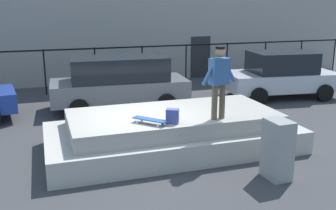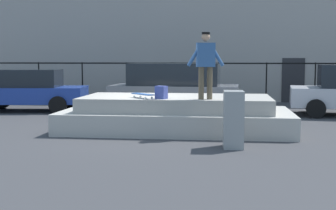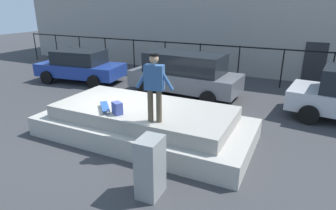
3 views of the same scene
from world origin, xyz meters
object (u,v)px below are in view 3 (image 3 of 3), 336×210
Objects in this scene: backpack at (117,108)px; utility_box at (150,167)px; skateboard at (105,106)px; car_blue_sedan_near at (80,66)px; car_grey_hatchback_mid at (185,73)px; skateboarder at (154,83)px.

backpack is 2.39m from utility_box.
skateboard is 2.84m from utility_box.
backpack reaches higher than utility_box.
car_grey_hatchback_mid reaches higher than car_blue_sedan_near.
car_blue_sedan_near is 5.54m from car_grey_hatchback_mid.
utility_box is at bearing -11.30° from backpack.
backpack is 0.07× the size of car_grey_hatchback_mid.
car_blue_sedan_near is 9.87m from utility_box.
car_grey_hatchback_mid is (5.53, 0.21, 0.14)m from car_blue_sedan_near.
car_grey_hatchback_mid is at bearing 86.45° from skateboard.
skateboarder is 5.36m from car_grey_hatchback_mid.
utility_box is (2.32, -1.59, -0.41)m from skateboard.
car_grey_hatchback_mid is at bearing 2.14° from car_blue_sedan_near.
skateboard is 5.00m from car_grey_hatchback_mid.
backpack is (-1.13, -0.00, -0.82)m from skateboarder.
backpack reaches higher than skateboard.
skateboard is at bearing 143.57° from utility_box.
backpack is 0.26× the size of utility_box.
skateboarder is 5.08× the size of backpack.
skateboarder is 1.86m from skateboard.
skateboard is at bearing -93.55° from car_grey_hatchback_mid.
car_blue_sedan_near is 0.94× the size of car_grey_hatchback_mid.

